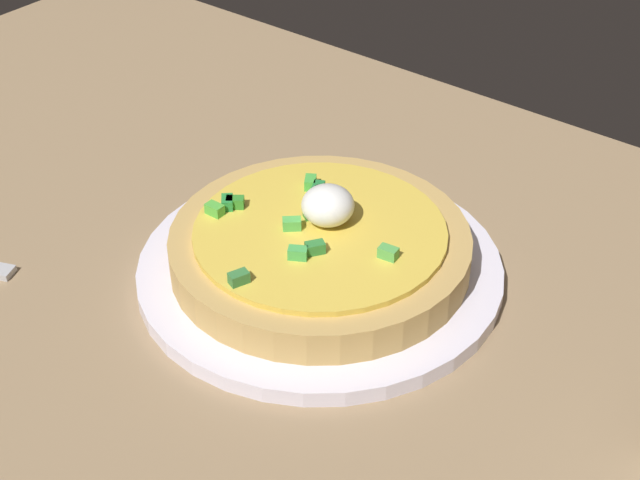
% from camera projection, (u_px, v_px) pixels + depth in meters
% --- Properties ---
extents(dining_table, '(1.20, 0.77, 0.03)m').
position_uv_depth(dining_table, '(283.00, 358.00, 0.64)').
color(dining_table, '#927655').
rests_on(dining_table, ground).
extents(plate, '(0.26, 0.26, 0.01)m').
position_uv_depth(plate, '(320.00, 269.00, 0.69)').
color(plate, white).
rests_on(plate, dining_table).
extents(pizza, '(0.21, 0.21, 0.06)m').
position_uv_depth(pizza, '(320.00, 245.00, 0.67)').
color(pizza, tan).
rests_on(pizza, plate).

